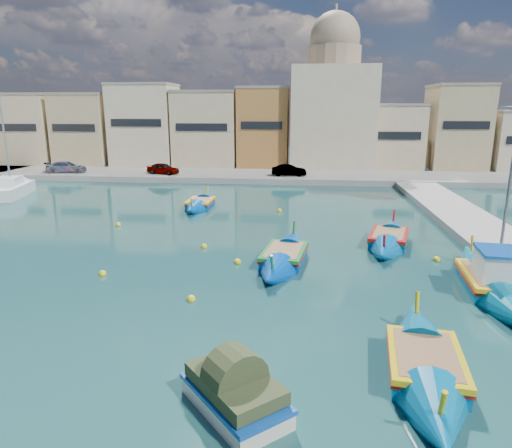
% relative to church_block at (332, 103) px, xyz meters
% --- Properties ---
extents(ground, '(160.00, 160.00, 0.00)m').
position_rel_church_block_xyz_m(ground, '(-10.00, -40.00, -8.41)').
color(ground, '#13383A').
rests_on(ground, ground).
extents(north_quay, '(80.00, 8.00, 0.60)m').
position_rel_church_block_xyz_m(north_quay, '(-10.00, -8.00, -8.11)').
color(north_quay, gray).
rests_on(north_quay, ground).
extents(north_townhouses, '(83.20, 7.87, 10.19)m').
position_rel_church_block_xyz_m(north_townhouses, '(-3.32, -0.64, -3.41)').
color(north_townhouses, tan).
rests_on(north_townhouses, ground).
extents(church_block, '(10.00, 10.00, 19.10)m').
position_rel_church_block_xyz_m(church_block, '(0.00, 0.00, 0.00)').
color(church_block, '#C7B394').
rests_on(church_block, ground).
extents(quay_street_lamp, '(1.18, 0.16, 8.00)m').
position_rel_church_block_xyz_m(quay_street_lamp, '(7.44, -34.00, -4.07)').
color(quay_street_lamp, '#595B60').
rests_on(quay_street_lamp, ground).
extents(parked_cars, '(29.73, 2.70, 1.28)m').
position_rel_church_block_xyz_m(parked_cars, '(-20.30, -9.50, -7.18)').
color(parked_cars, '#4C1919').
rests_on(parked_cars, north_quay).
extents(luzzu_turquoise_cabin, '(3.08, 9.91, 3.13)m').
position_rel_church_block_xyz_m(luzzu_turquoise_cabin, '(5.00, -39.25, -8.03)').
color(luzzu_turquoise_cabin, '#007098').
rests_on(luzzu_turquoise_cabin, ground).
extents(luzzu_cyan_mid, '(4.13, 8.74, 2.52)m').
position_rel_church_block_xyz_m(luzzu_cyan_mid, '(1.76, -32.56, -8.14)').
color(luzzu_cyan_mid, '#005BA3').
rests_on(luzzu_cyan_mid, ground).
extents(luzzu_green, '(2.03, 7.14, 2.23)m').
position_rel_church_block_xyz_m(luzzu_green, '(-11.64, -23.54, -8.17)').
color(luzzu_green, '#0047A0').
rests_on(luzzu_green, ground).
extents(luzzu_blue_south, '(3.17, 8.89, 2.51)m').
position_rel_church_block_xyz_m(luzzu_blue_south, '(-4.26, -36.42, -8.15)').
color(luzzu_blue_south, '#0043AD').
rests_on(luzzu_blue_south, ground).
extents(luzzu_cyan_south, '(3.10, 8.42, 2.56)m').
position_rel_church_block_xyz_m(luzzu_cyan_south, '(0.43, -46.40, -8.13)').
color(luzzu_cyan_south, '#006097').
rests_on(luzzu_cyan_south, ground).
extents(tender_near, '(3.37, 3.53, 1.57)m').
position_rel_church_block_xyz_m(tender_near, '(-5.04, -48.63, -7.92)').
color(tender_near, beige).
rests_on(tender_near, ground).
extents(yacht_north, '(4.41, 9.15, 11.77)m').
position_rel_church_block_xyz_m(yacht_north, '(-30.37, -18.89, -7.94)').
color(yacht_north, white).
rests_on(yacht_north, ground).
extents(mooring_buoys, '(20.01, 17.52, 0.36)m').
position_rel_church_block_xyz_m(mooring_buoys, '(-7.68, -34.65, -8.33)').
color(mooring_buoys, yellow).
rests_on(mooring_buoys, ground).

